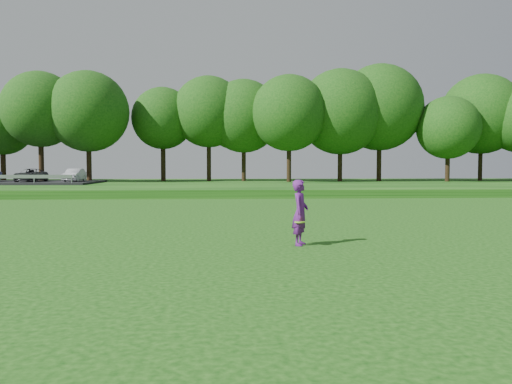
{
  "coord_description": "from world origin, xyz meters",
  "views": [
    {
      "loc": [
        0.14,
        -14.84,
        2.24
      ],
      "look_at": [
        1.26,
        3.04,
        1.3
      ],
      "focal_mm": 35.0,
      "sensor_mm": 36.0,
      "label": 1
    }
  ],
  "objects": [
    {
      "name": "ground",
      "position": [
        0.0,
        0.0,
        0.0
      ],
      "size": [
        140.0,
        140.0,
        0.0
      ],
      "primitive_type": "plane",
      "color": "#0F3F0C",
      "rests_on": "ground"
    },
    {
      "name": "walking_path",
      "position": [
        0.0,
        20.0,
        0.02
      ],
      "size": [
        130.0,
        1.6,
        0.04
      ],
      "primitive_type": "cube",
      "color": "gray",
      "rests_on": "ground"
    },
    {
      "name": "woman",
      "position": [
        2.26,
        -0.96,
        0.92
      ],
      "size": [
        0.65,
        0.84,
        1.85
      ],
      "color": "#641C7E",
      "rests_on": "ground"
    },
    {
      "name": "berm",
      "position": [
        0.0,
        34.0,
        0.3
      ],
      "size": [
        130.0,
        30.0,
        0.6
      ],
      "primitive_type": "cube",
      "color": "#0F3F0C",
      "rests_on": "ground"
    },
    {
      "name": "treeline",
      "position": [
        0.0,
        38.0,
        8.1
      ],
      "size": [
        104.0,
        7.0,
        15.0
      ],
      "primitive_type": null,
      "color": "#10400E",
      "rests_on": "berm"
    }
  ]
}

